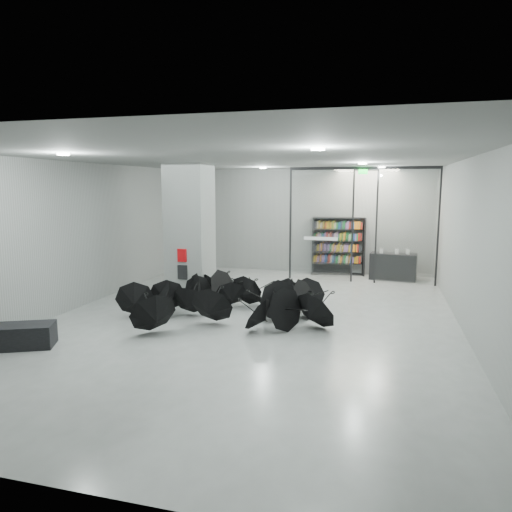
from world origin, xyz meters
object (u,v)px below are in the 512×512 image
(column, at_px, (190,231))
(umbrella_cluster, at_px, (233,305))
(bookshelf, at_px, (338,246))
(shop_counter, at_px, (393,267))
(bench, at_px, (16,336))

(column, height_order, umbrella_cluster, column)
(bookshelf, bearing_deg, shop_counter, -24.68)
(column, distance_m, bench, 5.81)
(column, height_order, bookshelf, column)
(bench, bearing_deg, bookshelf, 35.46)
(bench, height_order, shop_counter, shop_counter)
(column, height_order, shop_counter, column)
(bench, height_order, bookshelf, bookshelf)
(column, bearing_deg, bench, -108.03)
(column, xyz_separation_m, umbrella_cluster, (1.95, -1.86, -1.69))
(column, relative_size, shop_counter, 2.50)
(shop_counter, bearing_deg, bookshelf, 171.79)
(shop_counter, bearing_deg, column, -138.45)
(bench, xyz_separation_m, umbrella_cluster, (3.67, 3.41, 0.07))
(bookshelf, bearing_deg, column, -140.04)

